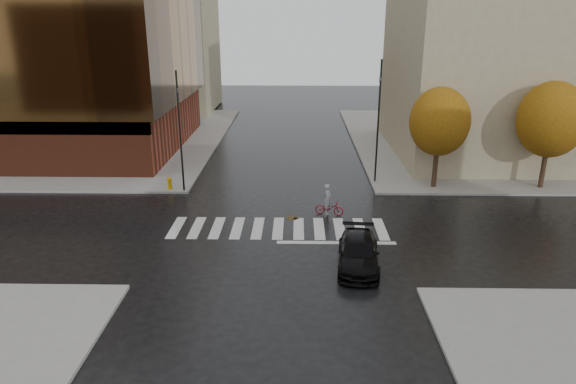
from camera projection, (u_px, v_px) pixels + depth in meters
name	position (u px, v px, depth m)	size (l,w,h in m)	color
ground	(278.00, 232.00, 27.08)	(120.00, 120.00, 0.00)	black
sidewalk_nw	(59.00, 139.00, 47.29)	(30.00, 30.00, 0.15)	gray
sidewalk_ne	(518.00, 141.00, 46.53)	(30.00, 30.00, 0.15)	gray
crosswalk	(278.00, 228.00, 27.55)	(12.00, 3.00, 0.01)	silver
office_glass	(16.00, 49.00, 41.79)	(27.00, 19.00, 16.00)	#5F2816
building_ne_tan	(504.00, 38.00, 39.86)	(16.00, 16.00, 18.00)	gray
building_nw_far	(151.00, 22.00, 59.04)	(14.00, 12.00, 20.00)	gray
tree_ne_a	(440.00, 122.00, 32.44)	(3.80, 3.80, 6.50)	#301E15
tree_ne_b	(551.00, 120.00, 32.26)	(4.20, 4.20, 6.89)	#301E15
sedan	(358.00, 253.00, 23.22)	(1.83, 4.49, 1.30)	black
cyclist	(329.00, 205.00, 29.19)	(1.71, 0.94, 1.85)	maroon
traffic_light_nw	(179.00, 124.00, 31.68)	(0.24, 0.22, 7.58)	black
traffic_light_ne	(379.00, 112.00, 33.43)	(0.20, 0.23, 8.08)	black
fire_hydrant	(170.00, 182.00, 33.16)	(0.29, 0.29, 0.82)	#BF8E0B
manhole	(292.00, 218.00, 28.96)	(0.69, 0.69, 0.01)	#4D381B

